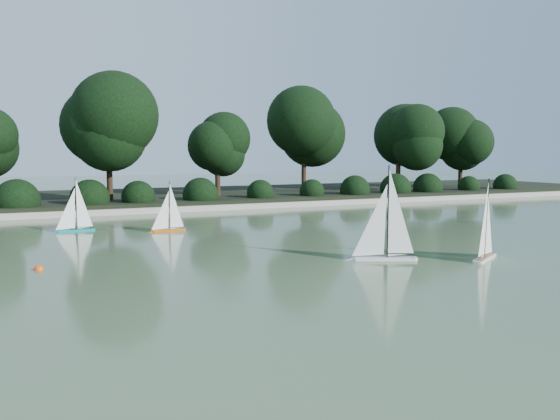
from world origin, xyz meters
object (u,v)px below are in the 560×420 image
object	(u,v)px
sailboat_white_a	(379,245)
sailboat_orange	(165,223)
sailboat_teal	(72,223)
sailboat_white_b	(486,246)
race_buoy	(39,270)

from	to	relation	value
sailboat_white_a	sailboat_orange	size ratio (longest dim) A/B	1.38
sailboat_teal	sailboat_white_b	bearing A→B (deg)	-45.23
sailboat_teal	race_buoy	bearing A→B (deg)	-99.73
sailboat_white_a	race_buoy	world-z (taller)	sailboat_white_a
sailboat_white_b	sailboat_orange	distance (m)	7.40
sailboat_white_a	sailboat_white_b	size ratio (longest dim) A/B	1.16
sailboat_teal	race_buoy	size ratio (longest dim) A/B	8.71
sailboat_white_a	sailboat_white_b	xyz separation A→B (m)	(1.87, -0.67, -0.04)
sailboat_white_a	race_buoy	xyz separation A→B (m)	(-5.57, 1.59, -0.28)
sailboat_white_b	race_buoy	bearing A→B (deg)	163.10
sailboat_white_b	sailboat_teal	xyz separation A→B (m)	(-6.67, 6.72, -0.02)
sailboat_orange	sailboat_teal	size ratio (longest dim) A/B	0.93
sailboat_white_a	sailboat_orange	distance (m)	5.81
sailboat_white_b	sailboat_teal	world-z (taller)	sailboat_white_b
sailboat_white_a	sailboat_white_b	distance (m)	1.98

